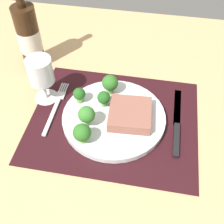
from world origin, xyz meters
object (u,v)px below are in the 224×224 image
(wine_bottle, at_px, (29,36))
(steak, at_px, (130,113))
(knife, at_px, (177,126))
(wine_glass, at_px, (41,73))
(plate, at_px, (114,118))
(fork, at_px, (56,107))

(wine_bottle, bearing_deg, steak, -29.29)
(wine_bottle, bearing_deg, knife, -22.17)
(steak, relative_size, wine_glass, 0.81)
(plate, xyz_separation_m, wine_bottle, (-0.28, 0.19, 0.09))
(fork, xyz_separation_m, wine_bottle, (-0.12, 0.17, 0.09))
(steak, bearing_deg, fork, 177.39)
(plate, relative_size, fork, 1.38)
(fork, bearing_deg, knife, 1.05)
(plate, bearing_deg, fork, 174.98)
(fork, bearing_deg, wine_bottle, 127.64)
(plate, xyz_separation_m, knife, (0.16, 0.01, -0.00))
(wine_bottle, bearing_deg, wine_glass, -59.11)
(knife, xyz_separation_m, wine_glass, (-0.36, 0.04, 0.08))
(wine_bottle, bearing_deg, plate, -33.42)
(steak, relative_size, fork, 0.56)
(steak, bearing_deg, wine_glass, 169.82)
(plate, distance_m, steak, 0.05)
(plate, bearing_deg, wine_glass, 166.43)
(wine_bottle, distance_m, wine_glass, 0.16)
(plate, xyz_separation_m, wine_glass, (-0.20, 0.05, 0.08))
(knife, height_order, wine_bottle, wine_bottle)
(knife, height_order, wine_glass, wine_glass)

